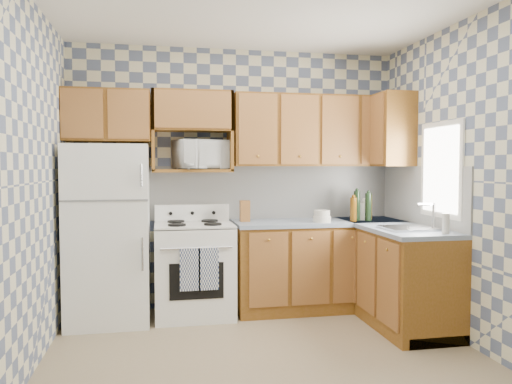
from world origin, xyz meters
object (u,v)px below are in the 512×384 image
(microwave, at_px, (202,155))
(electric_kettle, at_px, (364,211))
(refrigerator, at_px, (109,234))
(stove_body, at_px, (194,271))

(microwave, height_order, electric_kettle, microwave)
(refrigerator, distance_m, electric_kettle, 2.58)
(microwave, xyz_separation_m, electric_kettle, (1.67, -0.20, -0.59))
(microwave, bearing_deg, electric_kettle, -26.45)
(stove_body, distance_m, microwave, 1.17)
(refrigerator, distance_m, stove_body, 0.89)
(refrigerator, xyz_separation_m, microwave, (0.91, 0.21, 0.76))
(stove_body, xyz_separation_m, microwave, (0.10, 0.18, 1.15))
(stove_body, height_order, electric_kettle, electric_kettle)
(electric_kettle, bearing_deg, microwave, 173.13)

